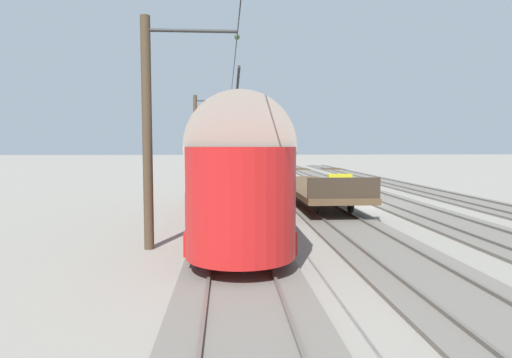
{
  "coord_description": "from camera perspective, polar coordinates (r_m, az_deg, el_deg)",
  "views": [
    {
      "loc": [
        6.53,
        21.57,
        3.03
      ],
      "look_at": [
        5.27,
        2.97,
        1.57
      ],
      "focal_mm": 31.03,
      "sensor_mm": 36.0,
      "label": 1
    }
  ],
  "objects": [
    {
      "name": "vintage_streetcar",
      "position": [
        17.04,
        -2.76,
        1.85
      ],
      "size": [
        2.65,
        16.3,
        4.77
      ],
      "color": "red",
      "rests_on": "ground"
    },
    {
      "name": "catenary_pole_foreground",
      "position": [
        32.91,
        -7.67,
        5.2
      ],
      "size": [
        2.79,
        0.28,
        6.63
      ],
      "color": "#423323",
      "rests_on": "ground"
    },
    {
      "name": "track_outer_siding",
      "position": [
        22.08,
        -2.99,
        -3.29
      ],
      "size": [
        2.8,
        80.0,
        0.18
      ],
      "color": "#666059",
      "rests_on": "ground"
    },
    {
      "name": "flatcar_adjacent",
      "position": [
        22.66,
        7.51,
        -1.07
      ],
      "size": [
        2.8,
        12.03,
        1.6
      ],
      "color": "brown",
      "rests_on": "ground"
    },
    {
      "name": "ground_plane",
      "position": [
        22.74,
        12.89,
        -3.31
      ],
      "size": [
        220.0,
        220.0,
        0.0
      ],
      "primitive_type": "plane",
      "color": "gray"
    },
    {
      "name": "track_streetcar_siding",
      "position": [
        25.49,
        26.18,
        -2.7
      ],
      "size": [
        2.8,
        80.0,
        0.18
      ],
      "color": "#666059",
      "rests_on": "ground"
    },
    {
      "name": "track_end_bumper",
      "position": [
        34.13,
        10.74,
        -0.03
      ],
      "size": [
        1.8,
        0.6,
        0.8
      ],
      "primitive_type": "cube",
      "color": "#B2A519",
      "rests_on": "ground"
    },
    {
      "name": "catenary_pole_mid_near",
      "position": [
        13.03,
        -13.52,
        6.29
      ],
      "size": [
        2.79,
        0.28,
        6.63
      ],
      "color": "#423323",
      "rests_on": "ground"
    },
    {
      "name": "track_third_siding",
      "position": [
        22.53,
        7.61,
        -3.17
      ],
      "size": [
        2.8,
        80.0,
        0.18
      ],
      "color": "#666059",
      "rests_on": "ground"
    },
    {
      "name": "track_adjacent_siding",
      "position": [
        23.7,
        17.47,
        -2.96
      ],
      "size": [
        2.8,
        80.0,
        0.18
      ],
      "color": "#666059",
      "rests_on": "ground"
    }
  ]
}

